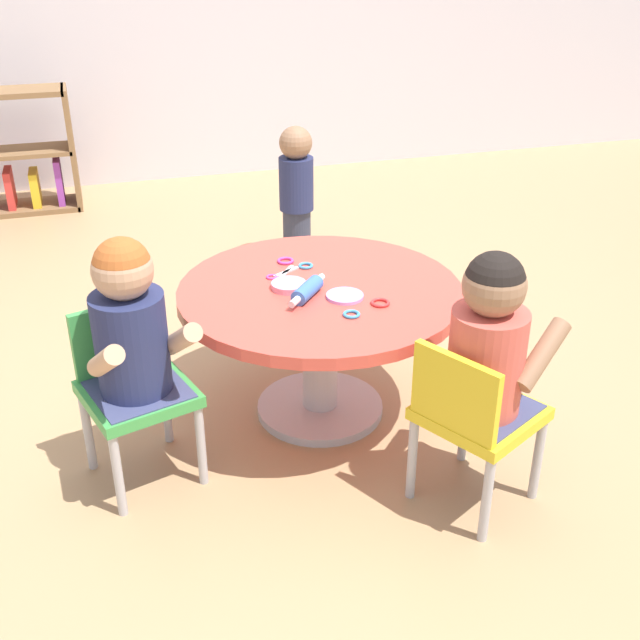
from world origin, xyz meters
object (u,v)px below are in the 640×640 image
object	(u,v)px
craft_scissors	(281,275)
seated_child_right	(489,340)
craft_table	(320,317)
seated_child_left	(130,324)
rolling_pin	(307,290)
child_chair_right	(473,416)
toddler_standing	(296,190)
child_chair_left	(133,386)

from	to	relation	value
craft_scissors	seated_child_right	bearing A→B (deg)	-59.19
craft_table	seated_child_left	bearing A→B (deg)	-162.62
seated_child_left	seated_child_right	world-z (taller)	same
craft_table	rolling_pin	xyz separation A→B (m)	(-0.06, -0.06, 0.13)
child_chair_right	toddler_standing	world-z (taller)	toddler_standing
rolling_pin	craft_scissors	size ratio (longest dim) A/B	1.40
child_chair_right	craft_scissors	world-z (taller)	child_chair_right
child_chair_left	craft_scissors	distance (m)	0.62
seated_child_left	seated_child_right	distance (m)	1.00
craft_scissors	craft_table	bearing A→B (deg)	-50.27
craft_table	craft_scissors	size ratio (longest dim) A/B	6.89
child_chair_left	craft_scissors	bearing A→B (deg)	27.75
rolling_pin	craft_scissors	bearing A→B (deg)	102.74
toddler_standing	craft_scissors	bearing A→B (deg)	-107.27
seated_child_left	toddler_standing	world-z (taller)	seated_child_left
rolling_pin	child_chair_right	bearing A→B (deg)	-57.49
craft_table	seated_child_left	xyz separation A→B (m)	(-0.62, -0.19, 0.16)
child_chair_right	toddler_standing	xyz separation A→B (m)	(0.01, 1.96, 0.05)
child_chair_left	toddler_standing	bearing A→B (deg)	59.12
child_chair_left	toddler_standing	xyz separation A→B (m)	(0.92, 1.53, 0.05)
toddler_standing	craft_scissors	size ratio (longest dim) A/B	4.98
child_chair_left	rolling_pin	world-z (taller)	child_chair_left
child_chair_left	child_chair_right	world-z (taller)	same
craft_table	child_chair_left	world-z (taller)	child_chair_left
seated_child_right	craft_scissors	size ratio (longest dim) A/B	3.78
seated_child_left	craft_scissors	world-z (taller)	seated_child_left
craft_table	seated_child_left	size ratio (longest dim) A/B	1.82
toddler_standing	craft_scissors	xyz separation A→B (m)	(-0.39, -1.26, 0.12)
child_chair_right	craft_scissors	distance (m)	0.82
seated_child_left	child_chair_right	distance (m)	1.00
seated_child_right	rolling_pin	world-z (taller)	seated_child_right
craft_table	rolling_pin	distance (m)	0.16
craft_table	child_chair_left	bearing A→B (deg)	-166.15
craft_table	seated_child_right	xyz separation A→B (m)	(0.31, -0.57, 0.16)
craft_table	child_chair_right	bearing A→B (deg)	-64.92
child_chair_left	rolling_pin	xyz separation A→B (m)	(0.57, 0.09, 0.20)
rolling_pin	craft_scissors	xyz separation A→B (m)	(-0.04, 0.18, -0.02)
craft_scissors	rolling_pin	bearing A→B (deg)	-77.26
seated_child_left	toddler_standing	bearing A→B (deg)	60.05
seated_child_right	toddler_standing	xyz separation A→B (m)	(-0.02, 1.94, -0.17)
child_chair_left	seated_child_left	distance (m)	0.23
seated_child_left	craft_table	bearing A→B (deg)	17.38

